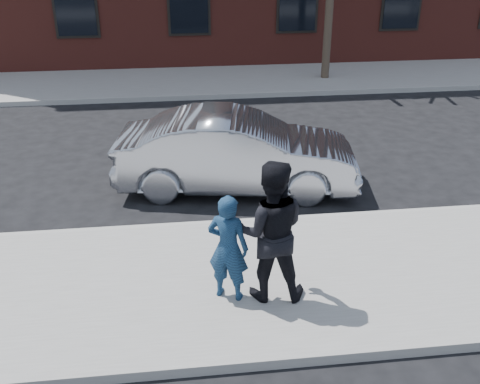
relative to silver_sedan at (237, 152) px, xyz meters
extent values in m
plane|color=black|center=(-0.61, -3.18, -0.79)|extent=(100.00, 100.00, 0.00)
cube|color=gray|center=(-0.61, -3.43, -0.71)|extent=(50.00, 3.50, 0.15)
cube|color=#999691|center=(-0.61, -1.63, -0.71)|extent=(50.00, 0.10, 0.15)
cube|color=gray|center=(-0.61, 8.07, -0.71)|extent=(50.00, 3.50, 0.15)
cube|color=#999691|center=(-0.61, 6.27, -0.71)|extent=(50.00, 0.10, 0.15)
cube|color=black|center=(3.29, 9.76, 1.41)|extent=(1.30, 0.06, 1.70)
cylinder|color=#3A2D22|center=(3.89, 7.82, 1.46)|extent=(0.26, 0.26, 4.20)
imported|color=#999BA3|center=(0.00, 0.00, 0.00)|extent=(4.98, 2.36, 1.58)
imported|color=navy|center=(-0.57, -3.80, 0.16)|extent=(0.69, 0.59, 1.60)
cube|color=black|center=(-0.52, -3.58, 0.57)|extent=(0.12, 0.14, 0.08)
imported|color=black|center=(0.01, -3.82, 0.39)|extent=(1.09, 0.90, 2.06)
cube|color=black|center=(-0.11, -3.63, 0.38)|extent=(0.08, 0.14, 0.06)
camera|label=1|loc=(-1.20, -10.31, 4.24)|focal=42.00mm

